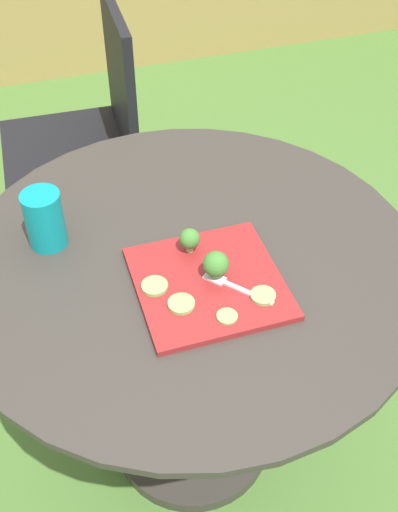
% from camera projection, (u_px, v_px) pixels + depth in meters
% --- Properties ---
extents(ground_plane, '(12.00, 12.00, 0.00)m').
position_uv_depth(ground_plane, '(192.00, 439.00, 1.86)').
color(ground_plane, '#4C7533').
extents(patio_table, '(0.99, 0.99, 0.74)m').
position_uv_depth(patio_table, '(191.00, 328.00, 1.51)').
color(patio_table, '#38332D').
rests_on(patio_table, ground_plane).
extents(patio_chair, '(0.46, 0.46, 0.90)m').
position_uv_depth(patio_chair, '(92.00, 122.00, 2.14)').
color(patio_chair, black).
rests_on(patio_chair, ground_plane).
extents(salad_plate, '(0.29, 0.29, 0.01)m').
position_uv_depth(salad_plate, '(209.00, 283.00, 1.28)').
color(salad_plate, maroon).
rests_on(salad_plate, patio_table).
extents(drinking_glass, '(0.08, 0.08, 0.13)m').
position_uv_depth(drinking_glass, '(45.00, 222.00, 1.34)').
color(drinking_glass, '#0F8C93').
rests_on(drinking_glass, patio_table).
extents(fork, '(0.11, 0.13, 0.00)m').
position_uv_depth(fork, '(232.00, 285.00, 1.26)').
color(fork, silver).
rests_on(fork, salad_plate).
extents(broccoli_floret_0, '(0.04, 0.04, 0.06)m').
position_uv_depth(broccoli_floret_0, '(187.00, 239.00, 1.32)').
color(broccoli_floret_0, '#99B770').
rests_on(broccoli_floret_0, salad_plate).
extents(broccoli_floret_1, '(0.05, 0.05, 0.06)m').
position_uv_depth(broccoli_floret_1, '(216.00, 264.00, 1.26)').
color(broccoli_floret_1, '#99B770').
rests_on(broccoli_floret_1, salad_plate).
extents(cucumber_slice_0, '(0.05, 0.05, 0.01)m').
position_uv_depth(cucumber_slice_0, '(263.00, 296.00, 1.24)').
color(cucumber_slice_0, '#8EB766').
rests_on(cucumber_slice_0, salad_plate).
extents(cucumber_slice_1, '(0.04, 0.04, 0.01)m').
position_uv_depth(cucumber_slice_1, '(227.00, 316.00, 1.20)').
color(cucumber_slice_1, '#8EB766').
rests_on(cucumber_slice_1, salad_plate).
extents(cucumber_slice_2, '(0.05, 0.05, 0.01)m').
position_uv_depth(cucumber_slice_2, '(181.00, 304.00, 1.22)').
color(cucumber_slice_2, '#8EB766').
rests_on(cucumber_slice_2, salad_plate).
extents(cucumber_slice_3, '(0.05, 0.05, 0.01)m').
position_uv_depth(cucumber_slice_3, '(155.00, 286.00, 1.26)').
color(cucumber_slice_3, '#8EB766').
rests_on(cucumber_slice_3, salad_plate).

